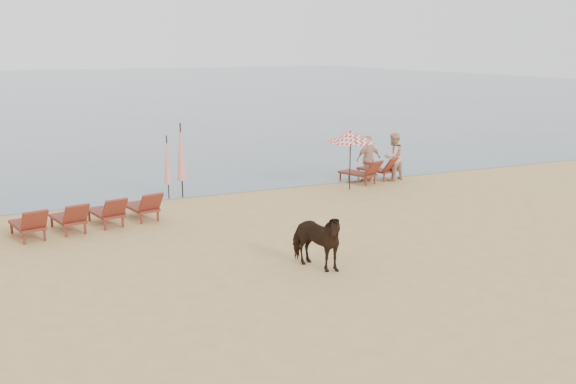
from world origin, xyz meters
The scene contains 10 objects.
ground centered at (0.00, 0.00, 0.00)m, with size 120.00×120.00×0.00m, color tan.
sea centered at (0.00, 80.00, 0.00)m, with size 160.00×140.00×0.06m, color #51606B.
lounger_cluster_left centered at (-5.08, 7.40, 0.43)m, with size 4.20×2.49×0.62m.
lounger_cluster_right centered at (5.71, 9.81, 0.44)m, with size 2.25×2.21×0.63m.
umbrella_open_right centered at (4.23, 8.90, 1.93)m, with size 1.76×1.76×2.14m.
umbrella_closed_left centered at (-2.13, 10.10, 1.34)m, with size 0.27×0.27×2.19m.
umbrella_closed_right centered at (-1.65, 10.11, 1.59)m, with size 0.31×0.31×2.58m.
cow centered at (-0.78, 1.78, 0.69)m, with size 0.75×1.64×1.38m, color black.
beachgoer_right_a centered at (6.59, 9.66, 0.92)m, with size 0.90×0.70×1.85m, color tan.
beachgoer_right_b centered at (5.56, 9.80, 0.89)m, with size 1.05×0.44×1.79m, color #D7A286.
Camera 1 is at (-7.23, -10.89, 5.04)m, focal length 40.00 mm.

